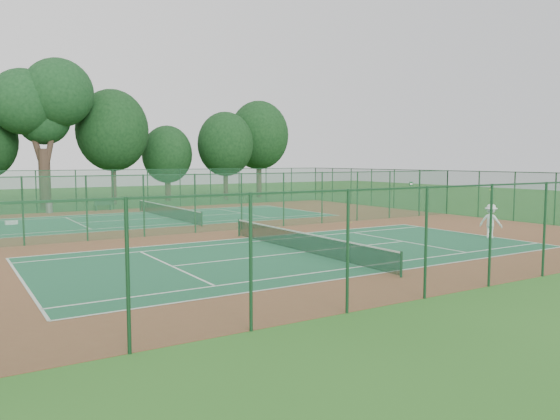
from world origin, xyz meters
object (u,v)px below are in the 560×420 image
Objects in this scene: bench at (103,205)px; kit_bag at (11,223)px; player_near at (491,221)px; trash_bin at (49,207)px; big_tree at (43,102)px.

bench reaches higher than kit_bag.
bench is 2.03× the size of kit_bag.
player_near reaches higher than trash_bin.
kit_bag is at bearing 25.87° from player_near.
big_tree reaches higher than kit_bag.
kit_bag is (-3.53, -7.32, -0.36)m from trash_bin.
kit_bag is (-7.79, -7.16, -0.35)m from bench.
big_tree is at bearing 8.49° from player_near.
big_tree is at bearing 84.05° from trash_bin.
trash_bin is at bearing -95.95° from big_tree.
bench is (-13.93, 28.05, -0.46)m from player_near.
big_tree is (-17.76, 32.38, 8.35)m from player_near.
trash_bin is 4.26m from bench.
player_near is at bearing -63.23° from bench.
bench is at bearing 34.29° from kit_bag.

